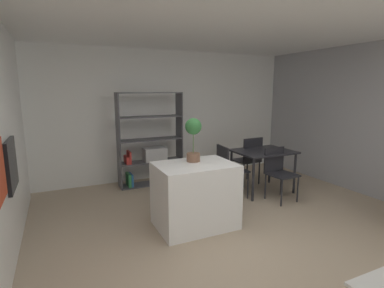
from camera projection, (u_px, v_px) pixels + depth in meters
name	position (u px, v px, depth m)	size (l,w,h in m)	color
ground_plane	(235.00, 242.00, 3.67)	(8.51, 8.51, 0.00)	tan
ceiling_slab	(242.00, 11.00, 3.17)	(6.20, 6.20, 0.06)	white
back_partition	(156.00, 115.00, 6.16)	(6.20, 0.06, 2.68)	white
built_in_oven	(11.00, 164.00, 3.25)	(0.06, 0.61, 0.56)	black
kitchen_island	(195.00, 195.00, 4.03)	(1.06, 0.76, 0.89)	white
potted_plant_on_island	(193.00, 135.00, 4.02)	(0.23, 0.23, 0.60)	brown
open_bookshelf	(150.00, 146.00, 5.77)	(1.26, 0.34, 1.82)	#4C4C51
dining_table	(263.00, 155.00, 5.37)	(1.04, 0.81, 0.77)	#232328
dining_chair_near	(278.00, 169.00, 5.02)	(0.46, 0.47, 0.89)	#232328
dining_chair_island_side	(228.00, 166.00, 5.10)	(0.49, 0.48, 0.92)	#232328
dining_chair_far	(249.00, 157.00, 5.78)	(0.48, 0.46, 0.96)	#232328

